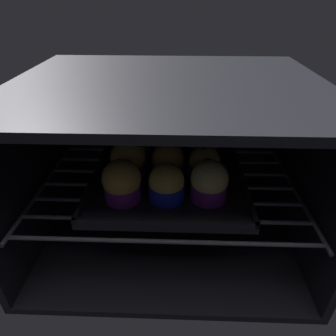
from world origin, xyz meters
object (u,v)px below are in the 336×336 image
(muffin_row1_col0, at_px, (129,160))
(muffin_row2_col0, at_px, (136,144))
(muffin_row0_col2, at_px, (209,182))
(muffin_row1_col1, at_px, (168,162))
(baking_tray, at_px, (168,178))
(muffin_row1_col2, at_px, (204,164))
(muffin_row0_col0, at_px, (122,182))
(muffin_row0_col1, at_px, (168,184))
(muffin_row2_col2, at_px, (203,145))
(muffin_row2_col1, at_px, (169,145))

(muffin_row1_col0, height_order, muffin_row2_col0, muffin_row1_col0)
(muffin_row0_col2, distance_m, muffin_row1_col1, 0.11)
(muffin_row0_col2, relative_size, muffin_row2_col0, 0.99)
(baking_tray, bearing_deg, muffin_row1_col2, 0.08)
(muffin_row1_col2, height_order, muffin_row2_col0, muffin_row2_col0)
(muffin_row0_col0, bearing_deg, baking_tray, 45.08)
(muffin_row0_col2, xyz_separation_m, muffin_row1_col1, (-0.08, 0.07, -0.00))
(muffin_row1_col0, bearing_deg, muffin_row2_col0, 85.54)
(baking_tray, height_order, muffin_row0_col1, muffin_row0_col1)
(muffin_row2_col0, relative_size, muffin_row2_col2, 1.01)
(muffin_row0_col2, bearing_deg, muffin_row2_col1, 117.57)
(muffin_row2_col2, bearing_deg, muffin_row1_col2, -92.28)
(muffin_row1_col1, bearing_deg, muffin_row1_col2, 0.76)
(muffin_row1_col2, xyz_separation_m, muffin_row2_col0, (-0.15, 0.08, 0.01))
(muffin_row2_col0, xyz_separation_m, muffin_row2_col1, (0.08, 0.00, -0.00))
(muffin_row1_col1, bearing_deg, muffin_row2_col2, 46.78)
(muffin_row2_col0, distance_m, muffin_row2_col1, 0.08)
(muffin_row2_col2, bearing_deg, baking_tray, -133.87)
(muffin_row2_col1, relative_size, muffin_row2_col2, 0.95)
(muffin_row1_col0, bearing_deg, baking_tray, 0.54)
(muffin_row1_col0, xyz_separation_m, muffin_row2_col1, (0.08, 0.08, -0.00))
(muffin_row0_col2, relative_size, muffin_row1_col1, 1.03)
(baking_tray, relative_size, muffin_row0_col1, 4.36)
(muffin_row2_col1, bearing_deg, muffin_row2_col2, 2.62)
(muffin_row1_col2, distance_m, muffin_row2_col2, 0.08)
(muffin_row0_col0, height_order, muffin_row2_col2, muffin_row0_col0)
(baking_tray, relative_size, muffin_row0_col0, 3.88)
(muffin_row0_col0, relative_size, muffin_row2_col0, 1.01)
(muffin_row0_col0, height_order, muffin_row0_col2, muffin_row0_col0)
(muffin_row1_col0, xyz_separation_m, muffin_row2_col0, (0.01, 0.08, -0.00))
(muffin_row2_col1, bearing_deg, muffin_row1_col2, -45.76)
(muffin_row1_col1, relative_size, muffin_row2_col2, 0.96)
(muffin_row0_col0, xyz_separation_m, muffin_row1_col2, (0.16, 0.08, -0.01))
(baking_tray, distance_m, muffin_row2_col2, 0.12)
(muffin_row0_col0, height_order, muffin_row2_col0, muffin_row0_col0)
(muffin_row2_col0, bearing_deg, muffin_row1_col0, -94.46)
(baking_tray, distance_m, muffin_row1_col0, 0.09)
(muffin_row0_col1, distance_m, muffin_row2_col0, 0.17)
(muffin_row0_col1, height_order, muffin_row0_col2, muffin_row0_col2)
(muffin_row2_col0, distance_m, muffin_row2_col2, 0.16)
(muffin_row0_col0, height_order, muffin_row2_col1, muffin_row0_col0)
(muffin_row1_col0, distance_m, muffin_row2_col0, 0.08)
(muffin_row1_col0, relative_size, muffin_row2_col0, 1.03)
(muffin_row1_col0, xyz_separation_m, muffin_row1_col1, (0.08, -0.00, -0.00))
(muffin_row2_col0, height_order, muffin_row2_col1, muffin_row2_col0)
(muffin_row0_col0, xyz_separation_m, muffin_row0_col2, (0.16, 0.01, -0.00))
(muffin_row0_col2, relative_size, muffin_row1_col0, 0.96)
(muffin_row1_col1, xyz_separation_m, muffin_row2_col2, (0.08, 0.08, -0.00))
(muffin_row0_col0, xyz_separation_m, muffin_row2_col2, (0.16, 0.17, -0.00))
(muffin_row1_col2, height_order, muffin_row2_col2, muffin_row2_col2)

